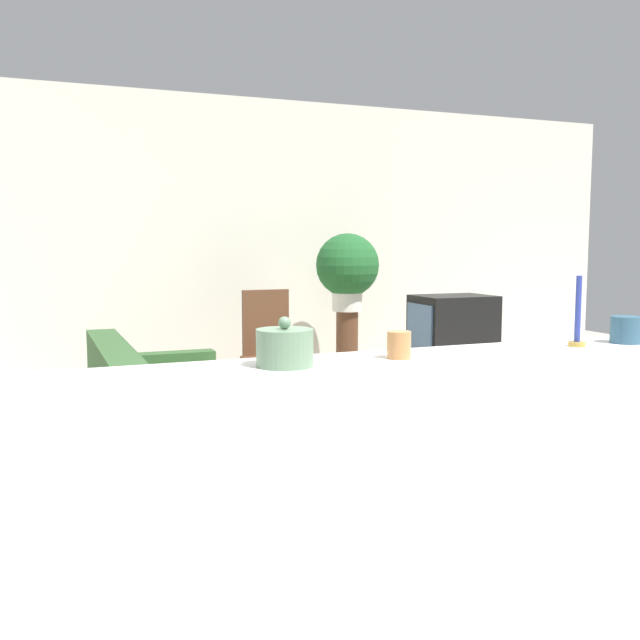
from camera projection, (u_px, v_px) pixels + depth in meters
ground_plane at (341, 549)px, 3.28m from camera, size 14.00×14.00×0.00m
wall_back at (186, 249)px, 6.29m from camera, size 9.00×0.06×2.70m
couch at (172, 424)px, 4.43m from camera, size 0.92×2.08×0.77m
tv_stand at (452, 392)px, 5.59m from camera, size 0.88×0.47×0.48m
television at (452, 329)px, 5.54m from camera, size 0.60×0.44×0.52m
wooden_chair at (270, 348)px, 5.81m from camera, size 0.44×0.44×1.02m
plant_stand at (347, 357)px, 6.28m from camera, size 0.19×0.19×0.81m
potted_plant at (347, 267)px, 6.20m from camera, size 0.55×0.55×0.68m
foreground_counter at (399, 484)px, 2.72m from camera, size 2.79×0.44×0.97m
decorative_bowl at (285, 347)px, 2.49m from camera, size 0.20×0.20×0.18m
candle_jar at (399, 345)px, 2.66m from camera, size 0.09×0.09×0.10m
candlestick at (578, 322)px, 2.97m from camera, size 0.07×0.07×0.30m
coffee_tin at (626, 330)px, 3.07m from camera, size 0.13×0.13×0.12m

